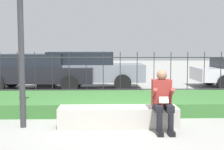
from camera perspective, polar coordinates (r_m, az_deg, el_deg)
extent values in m
plane|color=gray|center=(6.68, 0.77, -9.39)|extent=(60.00, 60.00, 0.00)
cube|color=#ADA89E|center=(6.63, 1.12, -7.63)|extent=(2.50, 0.58, 0.42)
cube|color=gray|center=(6.67, 1.12, -9.06)|extent=(2.40, 0.53, 0.08)
cube|color=black|center=(6.09, 8.74, -10.47)|extent=(0.11, 0.26, 0.09)
cylinder|color=black|center=(6.09, 8.66, -8.41)|extent=(0.11, 0.11, 0.33)
cube|color=black|center=(6.25, 8.35, -5.94)|extent=(0.15, 0.42, 0.13)
cube|color=black|center=(6.13, 10.79, -10.39)|extent=(0.11, 0.26, 0.09)
cylinder|color=black|center=(6.14, 10.71, -8.34)|extent=(0.11, 0.11, 0.33)
cube|color=black|center=(6.29, 10.33, -5.90)|extent=(0.15, 0.42, 0.13)
cube|color=maroon|center=(6.42, 9.03, -3.20)|extent=(0.38, 0.24, 0.54)
sphere|color=#8C664C|center=(6.36, 9.11, 0.02)|extent=(0.21, 0.21, 0.21)
cylinder|color=maroon|center=(6.24, 7.75, -3.25)|extent=(0.08, 0.29, 0.24)
cylinder|color=maroon|center=(6.30, 10.83, -3.21)|extent=(0.08, 0.29, 0.24)
cube|color=beige|center=(6.19, 9.45, -4.56)|extent=(0.18, 0.09, 0.13)
cube|color=#33662D|center=(8.52, 0.24, -5.03)|extent=(9.63, 2.45, 0.33)
cylinder|color=#232326|center=(10.07, -0.05, -2.64)|extent=(7.63, 0.03, 0.03)
cylinder|color=#232326|center=(9.98, -0.05, 3.23)|extent=(7.63, 0.03, 0.03)
cylinder|color=#232326|center=(10.53, -19.70, -0.11)|extent=(0.02, 0.02, 1.52)
cylinder|color=#232326|center=(10.38, -16.84, -0.10)|extent=(0.02, 0.02, 1.52)
cylinder|color=#232326|center=(10.25, -13.90, -0.10)|extent=(0.02, 0.02, 1.52)
cylinder|color=#232326|center=(10.15, -10.89, -0.09)|extent=(0.02, 0.02, 1.52)
cylinder|color=#232326|center=(10.07, -7.83, -0.08)|extent=(0.02, 0.02, 1.52)
cylinder|color=#232326|center=(10.03, -4.73, -0.08)|extent=(0.02, 0.02, 1.52)
cylinder|color=#232326|center=(10.01, -1.61, -0.07)|extent=(0.02, 0.02, 1.52)
cylinder|color=#232326|center=(10.03, 1.51, -0.06)|extent=(0.02, 0.02, 1.52)
cylinder|color=#232326|center=(10.07, 4.60, -0.05)|extent=(0.02, 0.02, 1.52)
cylinder|color=#232326|center=(10.14, 7.67, -0.04)|extent=(0.02, 0.02, 1.52)
cylinder|color=#232326|center=(10.25, 10.68, -0.04)|extent=(0.02, 0.02, 1.52)
cylinder|color=#232326|center=(10.38, 13.62, -0.03)|extent=(0.02, 0.02, 1.52)
cylinder|color=#232326|center=(10.53, 16.49, -0.02)|extent=(0.02, 0.02, 1.52)
cylinder|color=#232326|center=(10.71, 19.26, -0.01)|extent=(0.02, 0.02, 1.52)
cube|color=slate|center=(12.44, -4.91, 0.47)|extent=(4.64, 1.72, 0.66)
cube|color=black|center=(12.42, -5.79, 3.12)|extent=(2.56, 1.49, 0.49)
cylinder|color=black|center=(11.69, 1.96, -1.45)|extent=(0.64, 0.21, 0.64)
cylinder|color=black|center=(13.30, 1.42, -0.63)|extent=(0.64, 0.21, 0.64)
cylinder|color=black|center=(11.82, -12.02, -1.49)|extent=(0.64, 0.21, 0.64)
cylinder|color=black|center=(13.41, -10.88, -0.67)|extent=(0.64, 0.21, 0.64)
cube|color=black|center=(12.36, -13.29, 0.13)|extent=(4.40, 1.90, 0.59)
cube|color=black|center=(12.37, -14.11, 2.62)|extent=(2.45, 1.59, 0.50)
cylinder|color=black|center=(11.32, -7.76, -1.73)|extent=(0.65, 0.24, 0.63)
cylinder|color=black|center=(12.91, -6.58, -0.86)|extent=(0.65, 0.24, 0.63)
cylinder|color=black|center=(13.56, -17.84, -0.78)|extent=(0.65, 0.24, 0.63)
cylinder|color=black|center=(14.29, 17.29, -0.54)|extent=(0.60, 0.20, 0.60)
cylinder|color=#2D2D30|center=(6.66, -16.27, 4.67)|extent=(0.12, 0.12, 3.29)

